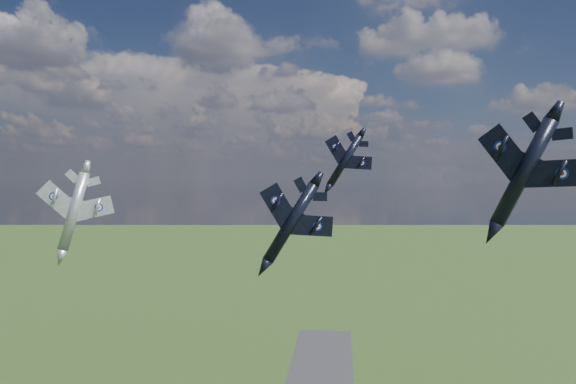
# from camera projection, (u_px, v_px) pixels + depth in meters

# --- Properties ---
(jet_lead_navy) EXTENTS (14.03, 18.05, 9.16)m
(jet_lead_navy) POSITION_uv_depth(u_px,v_px,m) (291.00, 222.00, 76.26)
(jet_lead_navy) COLOR black
(jet_right_navy) EXTENTS (15.46, 17.52, 7.22)m
(jet_right_navy) POSITION_uv_depth(u_px,v_px,m) (524.00, 172.00, 51.48)
(jet_right_navy) COLOR black
(jet_high_navy) EXTENTS (9.28, 12.81, 7.01)m
(jet_high_navy) POSITION_uv_depth(u_px,v_px,m) (345.00, 161.00, 91.24)
(jet_high_navy) COLOR black
(jet_left_silver) EXTENTS (17.45, 19.54, 6.27)m
(jet_left_silver) POSITION_uv_depth(u_px,v_px,m) (74.00, 211.00, 82.00)
(jet_left_silver) COLOR gray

